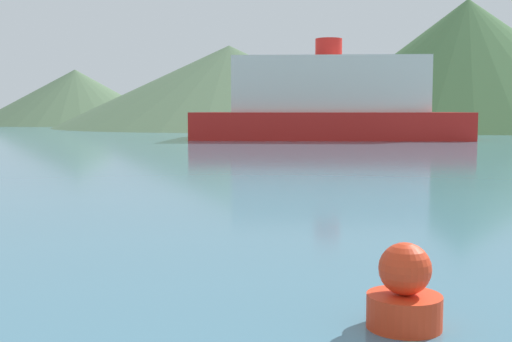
{
  "coord_description": "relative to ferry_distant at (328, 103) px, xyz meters",
  "views": [
    {
      "loc": [
        3.51,
        2.42,
        2.33
      ],
      "look_at": [
        0.31,
        14.0,
        1.2
      ],
      "focal_mm": 45.0,
      "sensor_mm": 36.0,
      "label": 1
    }
  ],
  "objects": [
    {
      "name": "hill_west",
      "position": [
        -49.64,
        43.36,
        1.66
      ],
      "size": [
        33.03,
        33.03,
        9.2
      ],
      "color": "#4C6647",
      "rests_on": "ground_plane"
    },
    {
      "name": "ferry_distant",
      "position": [
        0.0,
        0.0,
        0.0
      ],
      "size": [
        23.39,
        13.21,
        8.22
      ],
      "rotation": [
        0.0,
        0.0,
        0.21
      ],
      "color": "red",
      "rests_on": "ground_plane"
    },
    {
      "name": "buoy_marker",
      "position": [
        8.17,
        -46.12,
        -2.55
      ],
      "size": [
        0.81,
        0.81,
        0.93
      ],
      "color": "red",
      "rests_on": "ground_plane"
    },
    {
      "name": "hill_central",
      "position": [
        -19.46,
        33.84,
        2.79
      ],
      "size": [
        48.59,
        48.59,
        11.46
      ],
      "color": "#4C6647",
      "rests_on": "ground_plane"
    },
    {
      "name": "hill_east",
      "position": [
        12.33,
        33.35,
        5.25
      ],
      "size": [
        43.23,
        43.23,
        16.38
      ],
      "color": "#3D6038",
      "rests_on": "ground_plane"
    }
  ]
}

